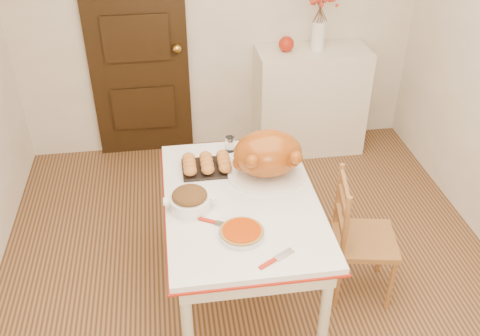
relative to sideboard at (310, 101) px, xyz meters
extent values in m
cube|color=#412713|center=(-0.80, -1.78, -0.49)|extent=(3.50, 4.00, 0.00)
cube|color=white|center=(-0.80, 0.22, 0.76)|extent=(3.50, 0.00, 2.50)
cube|color=black|center=(-1.50, 0.19, 0.54)|extent=(0.85, 0.06, 2.06)
cube|color=silver|center=(0.00, 0.00, 0.00)|extent=(0.97, 0.43, 0.97)
sphere|color=#A91F0E|center=(-0.25, 0.00, 0.55)|extent=(0.13, 0.13, 0.13)
cylinder|color=#A72D00|center=(-0.94, -2.09, 0.33)|extent=(0.26, 0.26, 0.05)
cylinder|color=white|center=(-0.89, -1.23, 0.36)|extent=(0.07, 0.07, 0.10)
camera|label=1|loc=(-1.27, -4.22, 2.18)|focal=39.90mm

